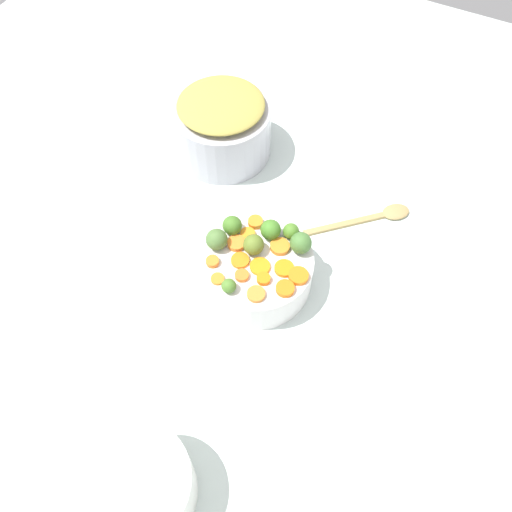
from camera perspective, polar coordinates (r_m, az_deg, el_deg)
The scene contains 27 objects.
tabletop at distance 1.09m, azimuth 0.14°, elevation -4.90°, with size 2.40×2.40×0.02m, color silver.
serving_bowl_carrots at distance 1.07m, azimuth -0.00°, elevation -1.54°, with size 0.23×0.23×0.08m, color white.
metal_pot at distance 1.29m, azimuth -3.62°, elevation 13.34°, with size 0.23×0.23×0.13m, color #B6B4BF.
stuffing_mound at distance 1.24m, azimuth -3.83°, elevation 16.05°, with size 0.20×0.20×0.03m, color #AC9D47.
carrot_slice_0 at distance 1.08m, azimuth -0.06°, elevation 3.69°, with size 0.03×0.03×0.01m, color orange.
carrot_slice_1 at distance 1.03m, azimuth -4.73°, elevation -0.60°, with size 0.03×0.03×0.01m, color orange.
carrot_slice_2 at distance 1.05m, azimuth -2.11°, elevation 1.39°, with size 0.04×0.04×0.01m, color orange.
carrot_slice_3 at distance 1.03m, azimuth -1.73°, elevation -0.47°, with size 0.04×0.04×0.01m, color orange.
carrot_slice_4 at distance 1.01m, azimuth 4.62°, elevation -2.16°, with size 0.04×0.04×0.01m, color orange.
carrot_slice_5 at distance 1.00m, azimuth 0.73°, elevation -2.64°, with size 0.03×0.03×0.01m, color orange.
carrot_slice_6 at distance 1.02m, azimuth 3.06°, elevation -1.34°, with size 0.04×0.04×0.01m, color orange.
carrot_slice_7 at distance 0.99m, azimuth 0.01°, elevation -4.15°, with size 0.03×0.03×0.01m, color orange.
carrot_slice_8 at distance 1.02m, azimuth 0.43°, elevation -1.14°, with size 0.04×0.04×0.01m, color orange.
carrot_slice_9 at distance 0.99m, azimuth 3.15°, elevation -3.57°, with size 0.04×0.04×0.01m, color orange.
carrot_slice_10 at distance 1.04m, azimuth 2.60°, elevation 1.03°, with size 0.04×0.04×0.01m, color orange.
carrot_slice_11 at distance 1.01m, azimuth -4.18°, elevation -2.48°, with size 0.03×0.03×0.01m, color orange.
carrot_slice_12 at distance 1.01m, azimuth -1.54°, elevation -2.12°, with size 0.03×0.03×0.01m, color orange.
carrot_slice_13 at distance 1.06m, azimuth -0.90°, elevation 2.41°, with size 0.03×0.03×0.01m, color orange.
brussels_sprout_0 at distance 1.03m, azimuth -0.27°, elevation 1.24°, with size 0.04×0.04×0.04m, color olive.
brussels_sprout_1 at distance 1.03m, azimuth 4.87°, elevation 1.41°, with size 0.04×0.04×0.04m, color #497836.
brussels_sprout_2 at distance 1.05m, azimuth 3.81°, elevation 2.70°, with size 0.03×0.03×0.03m, color #4D7F29.
brussels_sprout_3 at distance 1.03m, azimuth -4.28°, elevation 1.80°, with size 0.04×0.04×0.04m, color #507639.
brussels_sprout_4 at distance 0.98m, azimuth -2.96°, elevation -3.25°, with size 0.03×0.03×0.03m, color #4E7D2D.
brussels_sprout_5 at distance 1.05m, azimuth 1.59°, elevation 2.87°, with size 0.04×0.04×0.04m, color #468129.
brussels_sprout_6 at distance 1.05m, azimuth -2.59°, elevation 3.33°, with size 0.04×0.04×0.04m, color #477828.
wooden_spoon at distance 1.22m, azimuth 12.87°, elevation 4.19°, with size 0.20×0.19×0.01m.
casserole_dish at distance 0.93m, azimuth -13.05°, elevation -23.15°, with size 0.19×0.19×0.11m, color white.
Camera 1 is at (-0.24, 0.46, 0.97)m, focal length 36.95 mm.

